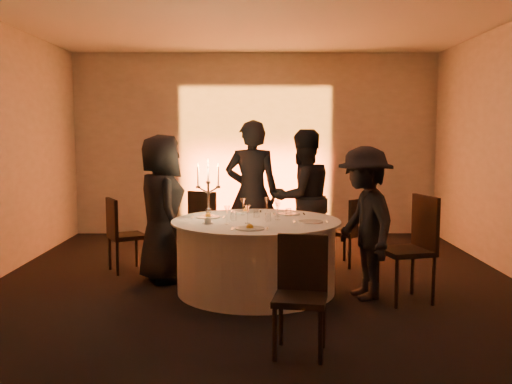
{
  "coord_description": "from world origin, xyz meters",
  "views": [
    {
      "loc": [
        -0.02,
        -6.0,
        1.7
      ],
      "look_at": [
        0.0,
        0.2,
        1.05
      ],
      "focal_mm": 40.0,
      "sensor_mm": 36.0,
      "label": 1
    }
  ],
  "objects_px": {
    "chair_right": "(414,242)",
    "coffee_cup": "(208,221)",
    "chair_left": "(121,231)",
    "chair_back_left": "(206,221)",
    "guest_left": "(162,208)",
    "candelabra": "(208,197)",
    "guest_back_right": "(303,198)",
    "guest_right": "(364,223)",
    "chair_front": "(301,287)",
    "banquet_table": "(256,256)",
    "guest_back_left": "(252,193)",
    "chair_back_right": "(352,228)"
  },
  "relations": [
    {
      "from": "chair_right",
      "to": "banquet_table",
      "type": "bearing_deg",
      "value": -117.1
    },
    {
      "from": "banquet_table",
      "to": "candelabra",
      "type": "relative_size",
      "value": 2.79
    },
    {
      "from": "chair_left",
      "to": "chair_back_left",
      "type": "relative_size",
      "value": 0.97
    },
    {
      "from": "chair_back_left",
      "to": "chair_left",
      "type": "bearing_deg",
      "value": 56.14
    },
    {
      "from": "guest_back_right",
      "to": "guest_right",
      "type": "bearing_deg",
      "value": 82.87
    },
    {
      "from": "chair_back_left",
      "to": "guest_left",
      "type": "distance_m",
      "value": 1.21
    },
    {
      "from": "coffee_cup",
      "to": "candelabra",
      "type": "distance_m",
      "value": 0.5
    },
    {
      "from": "guest_back_right",
      "to": "coffee_cup",
      "type": "distance_m",
      "value": 1.77
    },
    {
      "from": "guest_back_left",
      "to": "coffee_cup",
      "type": "xyz_separation_m",
      "value": [
        -0.45,
        -1.43,
        -0.13
      ]
    },
    {
      "from": "chair_back_left",
      "to": "coffee_cup",
      "type": "xyz_separation_m",
      "value": [
        0.17,
        -1.75,
        0.28
      ]
    },
    {
      "from": "chair_back_left",
      "to": "chair_right",
      "type": "height_order",
      "value": "chair_right"
    },
    {
      "from": "guest_left",
      "to": "coffee_cup",
      "type": "relative_size",
      "value": 15.25
    },
    {
      "from": "chair_back_right",
      "to": "guest_back_left",
      "type": "height_order",
      "value": "guest_back_left"
    },
    {
      "from": "guest_left",
      "to": "chair_left",
      "type": "bearing_deg",
      "value": 31.8
    },
    {
      "from": "banquet_table",
      "to": "chair_right",
      "type": "relative_size",
      "value": 1.68
    },
    {
      "from": "guest_left",
      "to": "guest_right",
      "type": "distance_m",
      "value": 2.28
    },
    {
      "from": "guest_left",
      "to": "guest_right",
      "type": "relative_size",
      "value": 1.07
    },
    {
      "from": "chair_back_right",
      "to": "chair_left",
      "type": "bearing_deg",
      "value": -38.37
    },
    {
      "from": "chair_left",
      "to": "candelabra",
      "type": "distance_m",
      "value": 1.37
    },
    {
      "from": "guest_back_left",
      "to": "guest_right",
      "type": "height_order",
      "value": "guest_back_left"
    },
    {
      "from": "coffee_cup",
      "to": "candelabra",
      "type": "xyz_separation_m",
      "value": [
        -0.03,
        0.46,
        0.19
      ]
    },
    {
      "from": "coffee_cup",
      "to": "candelabra",
      "type": "height_order",
      "value": "candelabra"
    },
    {
      "from": "chair_right",
      "to": "coffee_cup",
      "type": "height_order",
      "value": "chair_right"
    },
    {
      "from": "banquet_table",
      "to": "coffee_cup",
      "type": "distance_m",
      "value": 0.69
    },
    {
      "from": "chair_back_left",
      "to": "guest_back_right",
      "type": "xyz_separation_m",
      "value": [
        1.26,
        -0.35,
        0.35
      ]
    },
    {
      "from": "chair_left",
      "to": "coffee_cup",
      "type": "relative_size",
      "value": 8.23
    },
    {
      "from": "chair_back_left",
      "to": "candelabra",
      "type": "xyz_separation_m",
      "value": [
        0.14,
        -1.29,
        0.47
      ]
    },
    {
      "from": "chair_back_left",
      "to": "chair_back_right",
      "type": "relative_size",
      "value": 1.07
    },
    {
      "from": "chair_back_left",
      "to": "guest_back_right",
      "type": "distance_m",
      "value": 1.35
    },
    {
      "from": "chair_front",
      "to": "guest_left",
      "type": "relative_size",
      "value": 0.54
    },
    {
      "from": "banquet_table",
      "to": "guest_back_right",
      "type": "distance_m",
      "value": 1.4
    },
    {
      "from": "chair_back_left",
      "to": "guest_right",
      "type": "relative_size",
      "value": 0.6
    },
    {
      "from": "chair_back_left",
      "to": "candelabra",
      "type": "distance_m",
      "value": 1.38
    },
    {
      "from": "guest_back_right",
      "to": "candelabra",
      "type": "height_order",
      "value": "guest_back_right"
    },
    {
      "from": "banquet_table",
      "to": "guest_back_left",
      "type": "xyz_separation_m",
      "value": [
        -0.05,
        1.2,
        0.54
      ]
    },
    {
      "from": "chair_right",
      "to": "guest_left",
      "type": "distance_m",
      "value": 2.78
    },
    {
      "from": "banquet_table",
      "to": "guest_back_left",
      "type": "bearing_deg",
      "value": 92.4
    },
    {
      "from": "chair_left",
      "to": "chair_back_left",
      "type": "xyz_separation_m",
      "value": [
        0.98,
        0.67,
        0.01
      ]
    },
    {
      "from": "chair_back_left",
      "to": "guest_back_left",
      "type": "relative_size",
      "value": 0.5
    },
    {
      "from": "chair_left",
      "to": "guest_back_right",
      "type": "bearing_deg",
      "value": -111.24
    },
    {
      "from": "chair_front",
      "to": "candelabra",
      "type": "relative_size",
      "value": 1.4
    },
    {
      "from": "guest_back_right",
      "to": "guest_back_left",
      "type": "bearing_deg",
      "value": -29.77
    },
    {
      "from": "guest_left",
      "to": "candelabra",
      "type": "bearing_deg",
      "value": -131.58
    },
    {
      "from": "chair_left",
      "to": "chair_back_left",
      "type": "distance_m",
      "value": 1.19
    },
    {
      "from": "chair_right",
      "to": "guest_left",
      "type": "bearing_deg",
      "value": -120.75
    },
    {
      "from": "chair_right",
      "to": "coffee_cup",
      "type": "distance_m",
      "value": 2.1
    },
    {
      "from": "chair_back_right",
      "to": "guest_left",
      "type": "distance_m",
      "value": 2.43
    },
    {
      "from": "banquet_table",
      "to": "chair_front",
      "type": "xyz_separation_m",
      "value": [
        0.34,
        -1.69,
        0.12
      ]
    },
    {
      "from": "guest_left",
      "to": "guest_back_right",
      "type": "distance_m",
      "value": 1.83
    },
    {
      "from": "guest_back_left",
      "to": "chair_right",
      "type": "bearing_deg",
      "value": 138.82
    }
  ]
}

